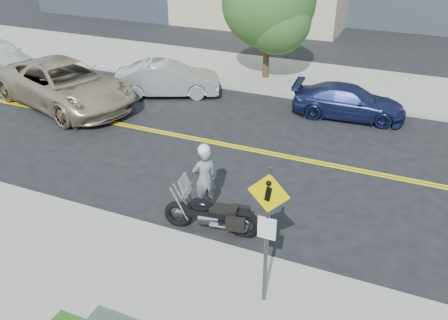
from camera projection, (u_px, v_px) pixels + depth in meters
name	position (u px, v px, depth m)	size (l,w,h in m)	color
ground_plane	(208.00, 141.00, 16.07)	(120.00, 120.00, 0.00)	black
sidewalk_near	(56.00, 281.00, 9.98)	(60.00, 5.00, 0.15)	#9E9B91
sidewalk_far	(277.00, 75.00, 22.08)	(60.00, 5.00, 0.15)	#9E9B91
pedestrian_sign	(267.00, 225.00, 8.56)	(0.78, 0.08, 3.00)	#4C4C51
motorcyclist	(204.00, 177.00, 12.13)	(0.75, 0.75, 1.86)	#B4B5BA
motorcycle	(212.00, 206.00, 11.34)	(2.32, 0.71, 1.41)	black
suv	(65.00, 84.00, 18.54)	(2.94, 6.38, 1.77)	tan
parked_car_white	(1.00, 54.00, 23.12)	(1.58, 3.92, 1.34)	white
parked_car_silver	(168.00, 79.00, 19.67)	(1.49, 4.26, 1.41)	silver
parked_car_blue	(349.00, 102.00, 17.67)	(1.69, 4.16, 1.21)	navy
tree_far_a	(269.00, 1.00, 20.08)	(4.03, 4.03, 5.50)	#382619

